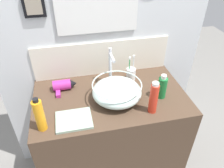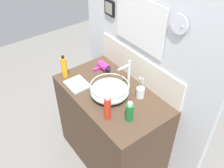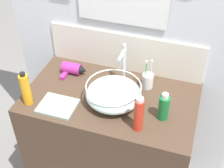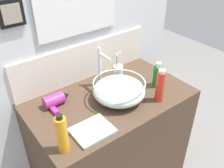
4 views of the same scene
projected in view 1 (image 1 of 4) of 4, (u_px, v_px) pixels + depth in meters
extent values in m
cube|color=#4C3828|center=(111.00, 139.00, 1.75)|extent=(1.04, 0.61, 0.89)
cube|color=silver|center=(101.00, 31.00, 1.56)|extent=(1.58, 0.06, 2.45)
cube|color=silver|center=(102.00, 58.00, 1.65)|extent=(1.02, 0.02, 0.27)
cube|color=white|center=(97.00, 2.00, 1.40)|extent=(0.49, 0.01, 0.36)
cube|color=white|center=(97.00, 2.00, 1.39)|extent=(0.55, 0.01, 0.42)
cube|color=black|center=(34.00, 6.00, 1.33)|extent=(0.13, 0.02, 0.14)
cube|color=gray|center=(34.00, 6.00, 1.32)|extent=(0.10, 0.01, 0.10)
ellipsoid|color=silver|center=(117.00, 92.00, 1.43)|extent=(0.32, 0.32, 0.13)
torus|color=silver|center=(117.00, 84.00, 1.39)|extent=(0.32, 0.32, 0.01)
torus|color=#B2B7BC|center=(117.00, 99.00, 1.46)|extent=(0.12, 0.12, 0.01)
cylinder|color=silver|center=(110.00, 68.00, 1.55)|extent=(0.02, 0.02, 0.25)
cylinder|color=silver|center=(112.00, 57.00, 1.44)|extent=(0.02, 0.12, 0.02)
cylinder|color=silver|center=(110.00, 50.00, 1.47)|extent=(0.02, 0.02, 0.03)
cylinder|color=#B22D8C|center=(62.00, 85.00, 1.53)|extent=(0.12, 0.07, 0.07)
cone|color=black|center=(74.00, 83.00, 1.55)|extent=(0.05, 0.06, 0.06)
cube|color=#B22D8C|center=(58.00, 93.00, 1.50)|extent=(0.03, 0.09, 0.02)
cylinder|color=white|center=(131.00, 74.00, 1.62)|extent=(0.07, 0.07, 0.09)
cylinder|color=white|center=(133.00, 68.00, 1.60)|extent=(0.01, 0.01, 0.18)
cube|color=white|center=(134.00, 56.00, 1.54)|extent=(0.01, 0.01, 0.02)
cylinder|color=green|center=(129.00, 70.00, 1.59)|extent=(0.01, 0.01, 0.17)
cube|color=white|center=(130.00, 58.00, 1.54)|extent=(0.01, 0.01, 0.02)
cylinder|color=orange|center=(40.00, 116.00, 1.19)|extent=(0.05, 0.05, 0.20)
cylinder|color=black|center=(35.00, 100.00, 1.13)|extent=(0.03, 0.03, 0.02)
cylinder|color=red|center=(154.00, 99.00, 1.31)|extent=(0.05, 0.05, 0.20)
cylinder|color=silver|center=(156.00, 84.00, 1.25)|extent=(0.04, 0.04, 0.02)
cylinder|color=#197233|center=(162.00, 88.00, 1.44)|extent=(0.06, 0.06, 0.15)
cylinder|color=silver|center=(164.00, 77.00, 1.39)|extent=(0.04, 0.04, 0.03)
cube|color=#99B29E|center=(74.00, 120.00, 1.30)|extent=(0.21, 0.17, 0.02)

